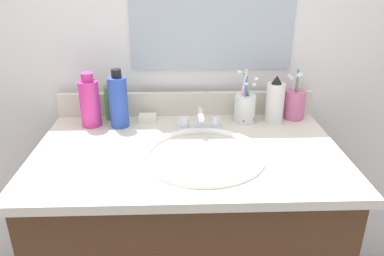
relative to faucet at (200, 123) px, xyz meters
name	(u,v)px	position (x,y,z in m)	size (l,w,h in m)	color
vanity_cabinet	(188,249)	(-0.05, -0.14, -0.44)	(0.93, 0.56, 0.76)	#4C2D19
countertop	(188,152)	(-0.05, -0.14, -0.04)	(0.97, 0.61, 0.03)	beige
backsplash	(186,104)	(-0.05, 0.15, 0.02)	(0.97, 0.02, 0.09)	beige
back_wall	(186,140)	(-0.05, 0.22, -0.17)	(2.07, 0.04, 1.30)	white
sink_basin	(203,165)	(0.00, -0.19, -0.06)	(0.38, 0.38, 0.11)	white
faucet	(200,123)	(0.00, 0.00, 0.00)	(0.16, 0.10, 0.08)	silver
bottle_soap_pink	(90,102)	(-0.39, 0.06, 0.06)	(0.07, 0.07, 0.19)	#D8338C
bottle_toner_green	(112,102)	(-0.32, 0.13, 0.04)	(0.06, 0.06, 0.15)	#4C9E4C
bottle_lotion_white	(275,101)	(0.28, 0.08, 0.05)	(0.07, 0.07, 0.17)	white
bottle_shampoo_blue	(118,101)	(-0.29, 0.05, 0.07)	(0.06, 0.06, 0.21)	#2D4CB2
cup_pink	(294,104)	(0.36, 0.11, 0.03)	(0.08, 0.08, 0.19)	#D16693
cup_white_ceramic	(245,108)	(0.17, 0.08, 0.03)	(0.08, 0.09, 0.20)	white
soap_bar	(148,118)	(-0.19, 0.10, -0.02)	(0.06, 0.04, 0.02)	white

